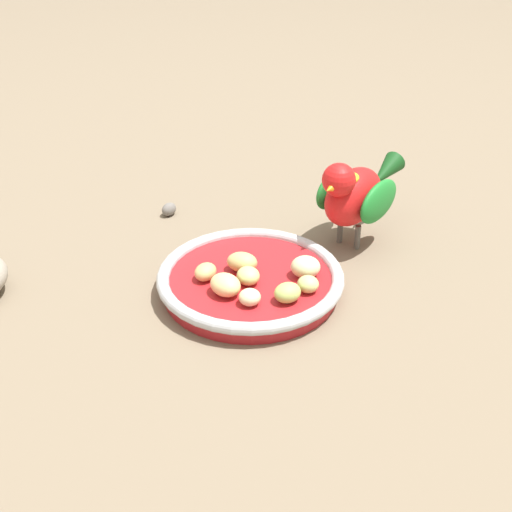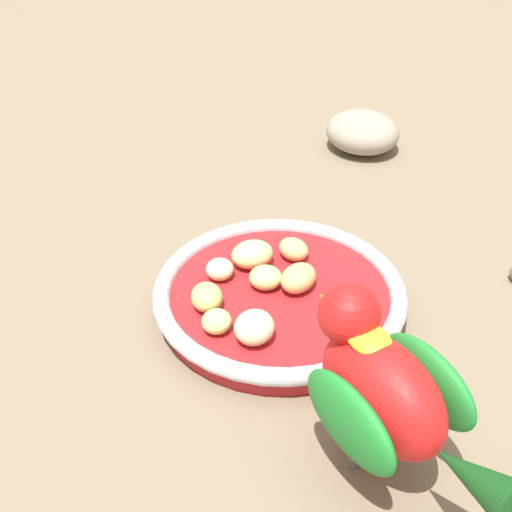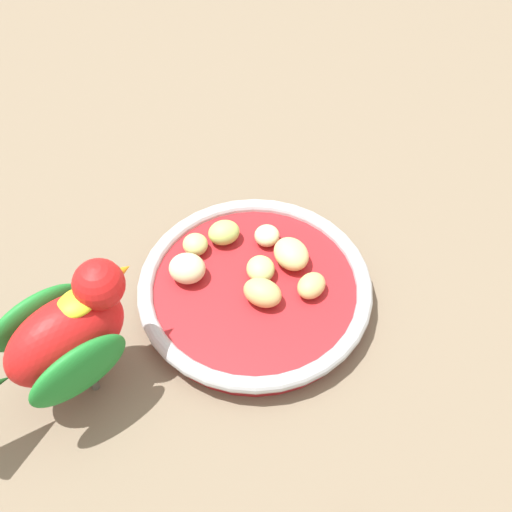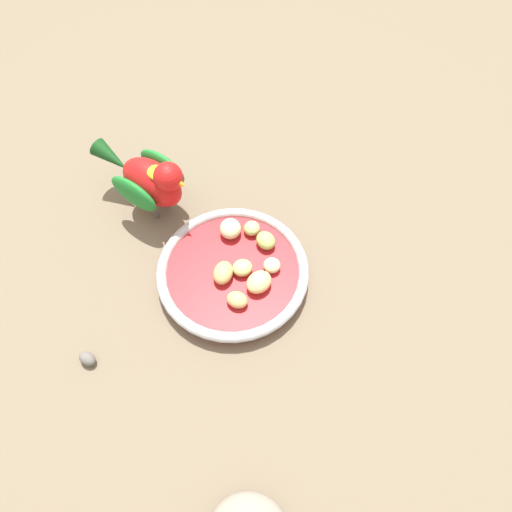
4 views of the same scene
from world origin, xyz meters
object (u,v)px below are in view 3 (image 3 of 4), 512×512
at_px(apple_piece_1, 262,293).
at_px(apple_piece_5, 261,269).
at_px(apple_piece_6, 187,268).
at_px(apple_piece_7, 195,244).
at_px(apple_piece_0, 267,236).
at_px(apple_piece_3, 311,286).
at_px(feeding_bowl, 254,288).
at_px(apple_piece_2, 291,254).
at_px(parrot, 61,338).
at_px(apple_piece_4, 224,233).

height_order(apple_piece_1, apple_piece_5, apple_piece_1).
height_order(apple_piece_6, apple_piece_7, apple_piece_6).
bearing_deg(apple_piece_0, apple_piece_3, -169.52).
relative_size(apple_piece_6, apple_piece_7, 1.40).
bearing_deg(feeding_bowl, apple_piece_2, -75.72).
relative_size(apple_piece_3, apple_piece_7, 1.21).
height_order(apple_piece_0, apple_piece_6, apple_piece_6).
relative_size(apple_piece_0, apple_piece_1, 0.67).
relative_size(apple_piece_3, apple_piece_5, 1.03).
xyz_separation_m(apple_piece_7, parrot, (-0.09, 0.14, 0.04)).
xyz_separation_m(apple_piece_1, apple_piece_7, (0.08, 0.04, -0.00)).
bearing_deg(apple_piece_4, parrot, 116.68).
bearing_deg(apple_piece_0, apple_piece_7, 76.53).
height_order(apple_piece_3, apple_piece_4, apple_piece_4).
distance_m(apple_piece_6, parrot, 0.15).
bearing_deg(apple_piece_6, feeding_bowl, -121.51).
xyz_separation_m(apple_piece_0, apple_piece_1, (-0.07, 0.03, 0.00)).
relative_size(apple_piece_5, apple_piece_6, 0.84).
relative_size(apple_piece_5, apple_piece_7, 1.18).
xyz_separation_m(apple_piece_0, apple_piece_6, (-0.01, 0.09, 0.00)).
relative_size(apple_piece_1, apple_piece_4, 1.17).
bearing_deg(apple_piece_0, apple_piece_6, 96.99).
distance_m(apple_piece_4, apple_piece_6, 0.06).
bearing_deg(feeding_bowl, parrot, 97.67).
distance_m(apple_piece_2, apple_piece_5, 0.03).
relative_size(apple_piece_2, parrot, 0.21).
bearing_deg(apple_piece_7, apple_piece_1, -155.26).
bearing_deg(apple_piece_6, apple_piece_1, -134.09).
height_order(feeding_bowl, apple_piece_6, apple_piece_6).
relative_size(feeding_bowl, apple_piece_1, 6.01).
bearing_deg(apple_piece_2, apple_piece_6, 77.35).
bearing_deg(apple_piece_2, apple_piece_4, 43.81).
bearing_deg(apple_piece_4, apple_piece_7, 94.21).
height_order(apple_piece_5, apple_piece_6, apple_piece_6).
height_order(apple_piece_0, apple_piece_5, apple_piece_5).
xyz_separation_m(apple_piece_4, apple_piece_5, (-0.06, -0.02, -0.00)).
bearing_deg(apple_piece_1, apple_piece_6, 45.91).
distance_m(apple_piece_0, apple_piece_1, 0.07).
height_order(feeding_bowl, apple_piece_5, apple_piece_5).
bearing_deg(apple_piece_6, apple_piece_5, -111.85).
height_order(apple_piece_2, apple_piece_5, apple_piece_2).
height_order(apple_piece_1, apple_piece_7, apple_piece_1).
bearing_deg(apple_piece_7, apple_piece_2, -121.49).
distance_m(apple_piece_4, apple_piece_5, 0.06).
bearing_deg(apple_piece_0, feeding_bowl, 143.26).
bearing_deg(apple_piece_1, apple_piece_7, 24.74).
height_order(apple_piece_0, apple_piece_4, apple_piece_4).
distance_m(apple_piece_4, apple_piece_7, 0.03).
distance_m(feeding_bowl, apple_piece_2, 0.05).
height_order(apple_piece_4, apple_piece_6, apple_piece_6).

